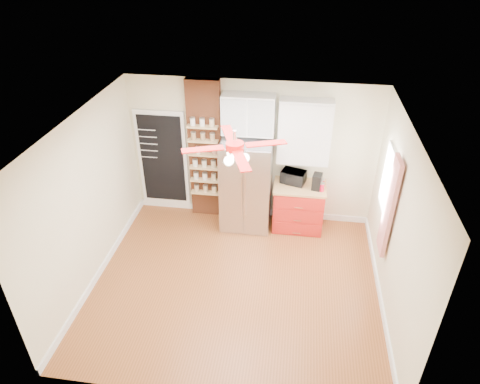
# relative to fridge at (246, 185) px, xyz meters

# --- Properties ---
(floor) EXTENTS (4.50, 4.50, 0.00)m
(floor) POSITION_rel_fridge_xyz_m (0.05, -1.63, -0.88)
(floor) COLOR brown
(floor) RESTS_ON ground
(ceiling) EXTENTS (4.50, 4.50, 0.00)m
(ceiling) POSITION_rel_fridge_xyz_m (0.05, -1.63, 1.83)
(ceiling) COLOR white
(ceiling) RESTS_ON wall_back
(wall_back) EXTENTS (4.50, 0.02, 2.70)m
(wall_back) POSITION_rel_fridge_xyz_m (0.05, 0.37, 0.48)
(wall_back) COLOR beige
(wall_back) RESTS_ON floor
(wall_front) EXTENTS (4.50, 0.02, 2.70)m
(wall_front) POSITION_rel_fridge_xyz_m (0.05, -3.63, 0.48)
(wall_front) COLOR beige
(wall_front) RESTS_ON floor
(wall_left) EXTENTS (0.02, 4.00, 2.70)m
(wall_left) POSITION_rel_fridge_xyz_m (-2.20, -1.63, 0.48)
(wall_left) COLOR beige
(wall_left) RESTS_ON floor
(wall_right) EXTENTS (0.02, 4.00, 2.70)m
(wall_right) POSITION_rel_fridge_xyz_m (2.30, -1.63, 0.48)
(wall_right) COLOR beige
(wall_right) RESTS_ON floor
(chalkboard) EXTENTS (0.95, 0.05, 1.95)m
(chalkboard) POSITION_rel_fridge_xyz_m (-1.65, 0.33, 0.23)
(chalkboard) COLOR white
(chalkboard) RESTS_ON wall_back
(brick_pillar) EXTENTS (0.60, 0.16, 2.70)m
(brick_pillar) POSITION_rel_fridge_xyz_m (-0.80, 0.29, 0.48)
(brick_pillar) COLOR brown
(brick_pillar) RESTS_ON floor
(fridge) EXTENTS (0.90, 0.70, 1.75)m
(fridge) POSITION_rel_fridge_xyz_m (0.00, 0.00, 0.00)
(fridge) COLOR #B5B6BA
(fridge) RESTS_ON floor
(upper_glass_cabinet) EXTENTS (0.90, 0.35, 0.70)m
(upper_glass_cabinet) POSITION_rel_fridge_xyz_m (0.00, 0.20, 1.27)
(upper_glass_cabinet) COLOR white
(upper_glass_cabinet) RESTS_ON wall_back
(red_cabinet) EXTENTS (0.94, 0.64, 0.90)m
(red_cabinet) POSITION_rel_fridge_xyz_m (0.97, 0.05, -0.42)
(red_cabinet) COLOR #B21D17
(red_cabinet) RESTS_ON floor
(upper_shelf_unit) EXTENTS (0.90, 0.30, 1.15)m
(upper_shelf_unit) POSITION_rel_fridge_xyz_m (0.97, 0.22, 1.00)
(upper_shelf_unit) COLOR white
(upper_shelf_unit) RESTS_ON wall_back
(window) EXTENTS (0.04, 0.75, 1.05)m
(window) POSITION_rel_fridge_xyz_m (2.28, -0.73, 0.68)
(window) COLOR white
(window) RESTS_ON wall_right
(curtain) EXTENTS (0.06, 0.40, 1.55)m
(curtain) POSITION_rel_fridge_xyz_m (2.23, -1.28, 0.57)
(curtain) COLOR red
(curtain) RESTS_ON wall_right
(ceiling_fan) EXTENTS (1.40, 1.40, 0.44)m
(ceiling_fan) POSITION_rel_fridge_xyz_m (0.05, -1.63, 1.55)
(ceiling_fan) COLOR silver
(ceiling_fan) RESTS_ON ceiling
(toaster_oven) EXTENTS (0.49, 0.39, 0.24)m
(toaster_oven) POSITION_rel_fridge_xyz_m (0.84, 0.15, 0.14)
(toaster_oven) COLOR black
(toaster_oven) RESTS_ON red_cabinet
(coffee_maker) EXTENTS (0.19, 0.23, 0.29)m
(coffee_maker) POSITION_rel_fridge_xyz_m (1.26, -0.01, 0.17)
(coffee_maker) COLOR black
(coffee_maker) RESTS_ON red_cabinet
(canister_left) EXTENTS (0.12, 0.12, 0.15)m
(canister_left) POSITION_rel_fridge_xyz_m (1.34, -0.07, 0.10)
(canister_left) COLOR red
(canister_left) RESTS_ON red_cabinet
(canister_right) EXTENTS (0.13, 0.13, 0.14)m
(canister_right) POSITION_rel_fridge_xyz_m (1.33, 0.08, 0.09)
(canister_right) COLOR #B60A16
(canister_right) RESTS_ON red_cabinet
(pantry_jar_oats) EXTENTS (0.12, 0.12, 0.12)m
(pantry_jar_oats) POSITION_rel_fridge_xyz_m (-0.90, 0.15, 0.56)
(pantry_jar_oats) COLOR beige
(pantry_jar_oats) RESTS_ON brick_pillar
(pantry_jar_beans) EXTENTS (0.11, 0.11, 0.12)m
(pantry_jar_beans) POSITION_rel_fridge_xyz_m (-0.61, 0.17, 0.56)
(pantry_jar_beans) COLOR #9A644E
(pantry_jar_beans) RESTS_ON brick_pillar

